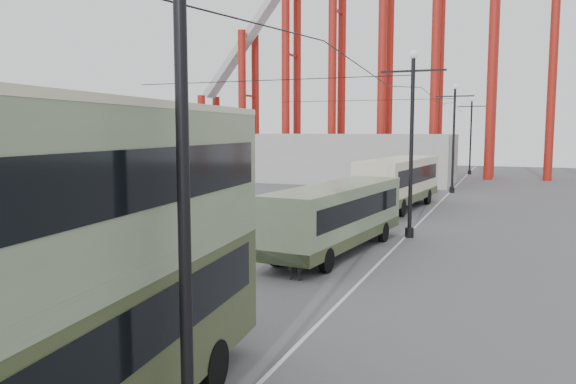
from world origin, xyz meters
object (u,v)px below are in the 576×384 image
at_px(single_decker_cream, 399,180).
at_px(single_decker_green, 337,215).
at_px(double_decker_bus, 57,266).
at_px(pedestrian, 295,253).

bearing_deg(single_decker_cream, single_decker_green, -83.71).
relative_size(double_decker_bus, pedestrian, 5.77).
bearing_deg(double_decker_bus, pedestrian, 86.97).
distance_m(single_decker_green, pedestrian, 5.09).
xyz_separation_m(single_decker_green, single_decker_cream, (-0.08, 15.11, 0.26)).
bearing_deg(single_decker_green, double_decker_bus, -81.73).
bearing_deg(pedestrian, double_decker_bus, 88.71).
relative_size(double_decker_bus, single_decker_cream, 0.98).
distance_m(single_decker_green, single_decker_cream, 15.12).
distance_m(single_decker_cream, pedestrian, 20.18).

